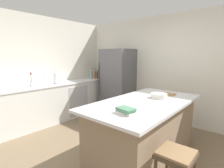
{
  "coord_description": "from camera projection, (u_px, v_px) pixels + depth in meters",
  "views": [
    {
      "loc": [
        1.77,
        -1.86,
        1.61
      ],
      "look_at": [
        -0.71,
        1.03,
        1.0
      ],
      "focal_mm": 27.61,
      "sensor_mm": 36.0,
      "label": 1
    }
  ],
  "objects": [
    {
      "name": "mixing_bowl",
      "position": [
        159.0,
        96.0,
        2.89
      ],
      "size": [
        0.27,
        0.27,
        0.08
      ],
      "color": "silver",
      "rests_on": "kitchen_island"
    },
    {
      "name": "olive_oil_bottle",
      "position": [
        100.0,
        74.0,
        5.43
      ],
      "size": [
        0.06,
        0.06,
        0.31
      ],
      "color": "olive",
      "rests_on": "counter_run_left"
    },
    {
      "name": "syrup_bottle",
      "position": [
        98.0,
        75.0,
        5.36
      ],
      "size": [
        0.06,
        0.06,
        0.28
      ],
      "color": "#5B3319",
      "rests_on": "counter_run_left"
    },
    {
      "name": "cutting_board",
      "position": [
        165.0,
        94.0,
        3.18
      ],
      "size": [
        0.35,
        0.25,
        0.02
      ],
      "color": "#9E7042",
      "rests_on": "kitchen_island"
    },
    {
      "name": "wall_rear",
      "position": [
        166.0,
        69.0,
        4.26
      ],
      "size": [
        6.0,
        0.1,
        2.6
      ],
      "primitive_type": "cube",
      "color": "silver",
      "rests_on": "ground_plane"
    },
    {
      "name": "sink_faucet",
      "position": [
        45.0,
        78.0,
        4.13
      ],
      "size": [
        0.15,
        0.05,
        0.3
      ],
      "color": "silver",
      "rests_on": "counter_run_left"
    },
    {
      "name": "bar_stool",
      "position": [
        176.0,
        162.0,
        1.79
      ],
      "size": [
        0.36,
        0.36,
        0.64
      ],
      "color": "#473828",
      "rests_on": "ground_plane"
    },
    {
      "name": "cookbook_stack",
      "position": [
        126.0,
        111.0,
        2.09
      ],
      "size": [
        0.25,
        0.19,
        0.08
      ],
      "color": "silver",
      "rests_on": "kitchen_island"
    },
    {
      "name": "vinegar_bottle",
      "position": [
        95.0,
        75.0,
        5.3
      ],
      "size": [
        0.05,
        0.05,
        0.31
      ],
      "color": "#994C23",
      "rests_on": "counter_run_left"
    },
    {
      "name": "wall_left",
      "position": [
        30.0,
        69.0,
        4.15
      ],
      "size": [
        0.1,
        6.0,
        2.6
      ],
      "primitive_type": "cube",
      "color": "silver",
      "rests_on": "ground_plane"
    },
    {
      "name": "refrigerator",
      "position": [
        118.0,
        82.0,
        4.81
      ],
      "size": [
        0.81,
        0.72,
        1.81
      ],
      "color": "#56565B",
      "rests_on": "ground_plane"
    },
    {
      "name": "paper_towel_roll",
      "position": [
        56.0,
        78.0,
        4.3
      ],
      "size": [
        0.14,
        0.14,
        0.31
      ],
      "color": "gray",
      "rests_on": "counter_run_left"
    },
    {
      "name": "kitchen_island",
      "position": [
        144.0,
        129.0,
        2.76
      ],
      "size": [
        1.09,
        2.09,
        0.92
      ],
      "color": "#8E755B",
      "rests_on": "ground_plane"
    },
    {
      "name": "flower_vase",
      "position": [
        32.0,
        82.0,
        3.85
      ],
      "size": [
        0.08,
        0.08,
        0.32
      ],
      "color": "silver",
      "rests_on": "counter_run_left"
    },
    {
      "name": "ground_plane",
      "position": [
        104.0,
        157.0,
        2.78
      ],
      "size": [
        7.2,
        7.2,
        0.0
      ],
      "primitive_type": "plane",
      "color": "#7A664C"
    },
    {
      "name": "gin_bottle",
      "position": [
        91.0,
        74.0,
        5.28
      ],
      "size": [
        0.07,
        0.07,
        0.33
      ],
      "color": "#8CB79E",
      "rests_on": "counter_run_left"
    },
    {
      "name": "counter_run_left",
      "position": [
        59.0,
        101.0,
        4.45
      ],
      "size": [
        0.66,
        3.17,
        0.94
      ],
      "color": "silver",
      "rests_on": "ground_plane"
    }
  ]
}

